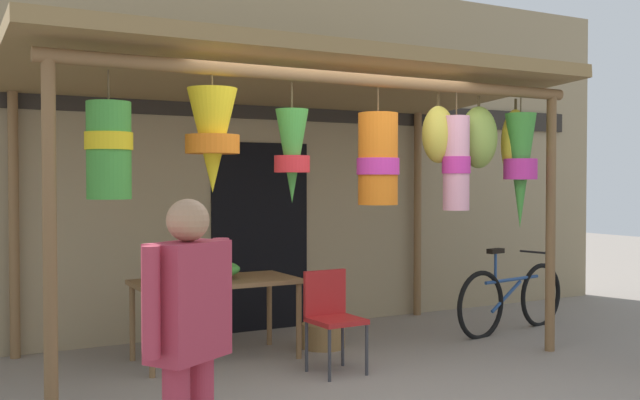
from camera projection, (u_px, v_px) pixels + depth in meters
ground_plane at (349, 387)px, 5.67m from camera, size 30.00×30.00×0.00m
shop_facade at (231, 151)px, 7.77m from camera, size 10.43×0.29×3.82m
market_stall_canopy at (309, 103)px, 6.48m from camera, size 4.94×2.60×2.66m
display_table at (216, 287)px, 6.52m from camera, size 1.43×0.73×0.72m
flower_heap_on_table at (209, 270)px, 6.50m from camera, size 0.60×0.42×0.17m
folding_chair at (331, 312)px, 6.13m from camera, size 0.42×0.42×0.84m
wicker_basket_by_table at (323, 336)px, 7.01m from camera, size 0.41×0.41×0.23m
parked_bicycle at (512, 298)px, 7.77m from camera, size 1.73×0.48×0.92m
shopper_by_bananas at (188, 331)px, 3.50m from camera, size 0.52×0.40×1.51m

